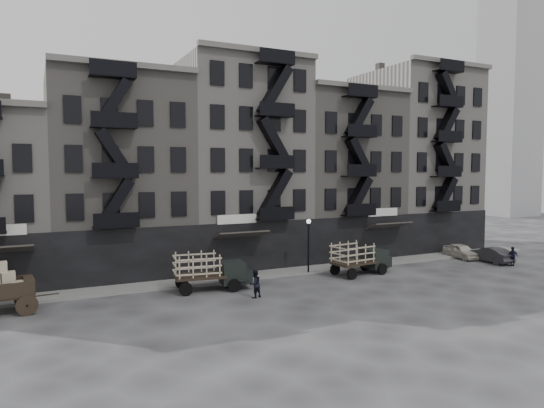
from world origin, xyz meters
name	(u,v)px	position (x,y,z in m)	size (l,w,h in m)	color
ground	(290,285)	(0.00, 0.00, 0.00)	(140.00, 140.00, 0.00)	#38383A
sidewalk	(267,274)	(0.00, 3.75, 0.07)	(55.00, 2.50, 0.15)	slate
building_midwest	(118,177)	(-10.00, 9.83, 7.50)	(10.00, 11.35, 16.20)	slate
building_center	(237,165)	(0.00, 9.82, 8.50)	(10.00, 11.35, 18.20)	#9F9992
building_mideast	(334,176)	(10.00, 9.83, 7.50)	(10.00, 11.35, 16.20)	slate
building_east	(414,161)	(20.00, 9.82, 9.00)	(10.00, 11.35, 19.20)	#9F9992
lamp_post	(309,238)	(3.00, 2.60, 2.78)	(0.36, 0.36, 4.28)	black
distant_tower	(512,23)	(60.00, 30.00, 33.76)	(8.00, 8.00, 66.00)	gray
stake_truck_west	(210,269)	(-5.47, 1.09, 1.46)	(5.30, 2.67, 2.56)	black
stake_truck_east	(361,256)	(6.55, 0.71, 1.44)	(5.23, 2.62, 2.53)	black
car_east	(461,251)	(19.00, 2.32, 0.66)	(1.55, 3.86, 1.32)	beige
car_far	(490,255)	(19.76, -0.17, 0.67)	(1.43, 4.09, 1.35)	#242426
pedestrian_mid	(255,284)	(-3.58, -1.97, 0.88)	(0.86, 0.67, 1.77)	black
policeman	(513,256)	(20.04, -2.17, 0.81)	(0.95, 0.40, 1.62)	black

